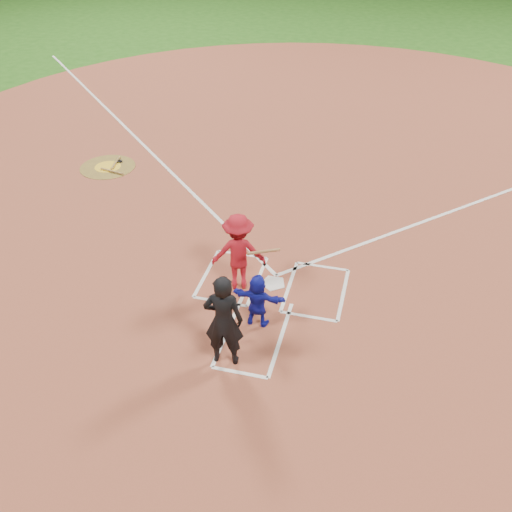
% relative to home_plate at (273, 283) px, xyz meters
% --- Properties ---
extents(ground, '(120.00, 120.00, 0.00)m').
position_rel_home_plate_xyz_m(ground, '(0.00, 0.00, -0.02)').
color(ground, '#225715').
rests_on(ground, ground).
extents(home_plate_dirt, '(28.00, 28.00, 0.01)m').
position_rel_home_plate_xyz_m(home_plate_dirt, '(0.00, 6.00, -0.01)').
color(home_plate_dirt, brown).
rests_on(home_plate_dirt, ground).
extents(home_plate, '(0.60, 0.60, 0.02)m').
position_rel_home_plate_xyz_m(home_plate, '(0.00, 0.00, 0.00)').
color(home_plate, silver).
rests_on(home_plate, home_plate_dirt).
extents(on_deck_circle, '(1.70, 1.70, 0.01)m').
position_rel_home_plate_xyz_m(on_deck_circle, '(-6.29, 4.39, -0.00)').
color(on_deck_circle, brown).
rests_on(on_deck_circle, home_plate_dirt).
extents(on_deck_logo, '(0.80, 0.80, 0.00)m').
position_rel_home_plate_xyz_m(on_deck_logo, '(-6.29, 4.39, 0.00)').
color(on_deck_logo, yellow).
rests_on(on_deck_logo, on_deck_circle).
extents(on_deck_bat_a, '(0.20, 0.84, 0.06)m').
position_rel_home_plate_xyz_m(on_deck_bat_a, '(-6.14, 4.64, 0.03)').
color(on_deck_bat_a, olive).
rests_on(on_deck_bat_a, on_deck_circle).
extents(on_deck_bat_c, '(0.84, 0.24, 0.06)m').
position_rel_home_plate_xyz_m(on_deck_bat_c, '(-5.99, 4.09, 0.03)').
color(on_deck_bat_c, olive).
rests_on(on_deck_bat_c, on_deck_circle).
extents(bat_weight_donut, '(0.19, 0.19, 0.05)m').
position_rel_home_plate_xyz_m(bat_weight_donut, '(-6.09, 4.79, 0.03)').
color(bat_weight_donut, black).
rests_on(bat_weight_donut, on_deck_circle).
extents(catcher, '(1.13, 0.41, 1.21)m').
position_rel_home_plate_xyz_m(catcher, '(-0.02, -1.37, 0.60)').
color(catcher, '#1419A8').
rests_on(catcher, home_plate_dirt).
extents(umpire, '(0.79, 0.57, 2.01)m').
position_rel_home_plate_xyz_m(umpire, '(-0.36, -2.54, 1.00)').
color(umpire, black).
rests_on(umpire, home_plate_dirt).
extents(chalk_markings, '(28.35, 17.32, 0.01)m').
position_rel_home_plate_xyz_m(chalk_markings, '(0.00, 5.29, -0.01)').
color(chalk_markings, white).
rests_on(chalk_markings, home_plate_dirt).
extents(batter_at_plate, '(1.56, 0.98, 1.82)m').
position_rel_home_plate_xyz_m(batter_at_plate, '(-0.73, -0.26, 0.91)').
color(batter_at_plate, '#A5121E').
rests_on(batter_at_plate, home_plate_dirt).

